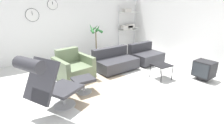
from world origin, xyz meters
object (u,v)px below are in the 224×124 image
object	(u,v)px
couch_second	(145,56)
side_table	(162,66)
lounge_chair	(47,80)
crt_television	(204,70)
ottoman	(83,82)
couch_low	(115,62)
potted_plant	(96,45)
armchair_red	(73,69)
shelf_unit	(128,23)

from	to	relation	value
couch_second	side_table	world-z (taller)	couch_second
lounge_chair	crt_television	xyz separation A→B (m)	(3.90, -0.56, -0.41)
ottoman	couch_low	size ratio (longest dim) A/B	0.36
potted_plant	armchair_red	bearing A→B (deg)	-134.63
couch_second	crt_television	size ratio (longest dim) A/B	2.04
ottoman	side_table	world-z (taller)	side_table
crt_television	couch_second	bearing A→B (deg)	5.97
ottoman	side_table	size ratio (longest dim) A/B	1.04
ottoman	potted_plant	bearing A→B (deg)	57.08
side_table	potted_plant	bearing A→B (deg)	102.78
armchair_red	crt_television	size ratio (longest dim) A/B	1.92
lounge_chair	crt_television	world-z (taller)	lounge_chair
couch_second	lounge_chair	bearing A→B (deg)	16.38
armchair_red	couch_second	size ratio (longest dim) A/B	0.94
potted_plant	couch_low	bearing A→B (deg)	-93.11
armchair_red	crt_television	xyz separation A→B (m)	(2.96, -1.90, -0.01)
ottoman	couch_second	distance (m)	2.82
side_table	crt_television	bearing A→B (deg)	-34.78
armchair_red	couch_low	distance (m)	1.35
couch_low	couch_second	xyz separation A→B (m)	(1.26, 0.02, 0.00)
lounge_chair	potted_plant	distance (m)	3.65
couch_low	side_table	xyz separation A→B (m)	(0.69, -1.26, 0.13)
armchair_red	side_table	xyz separation A→B (m)	(2.03, -1.25, 0.07)
couch_second	shelf_unit	size ratio (longest dim) A/B	0.56
armchair_red	side_table	distance (m)	2.39
side_table	potted_plant	xyz separation A→B (m)	(-0.61, 2.69, 0.13)
ottoman	side_table	distance (m)	2.14
armchair_red	crt_television	bearing A→B (deg)	137.49
crt_television	shelf_unit	xyz separation A→B (m)	(0.15, 3.66, 0.88)
lounge_chair	ottoman	distance (m)	1.07
lounge_chair	side_table	size ratio (longest dim) A/B	2.62
couch_second	potted_plant	world-z (taller)	potted_plant
ottoman	couch_second	size ratio (longest dim) A/B	0.44
armchair_red	couch_low	bearing A→B (deg)	170.35
couch_low	armchair_red	bearing A→B (deg)	-4.46
ottoman	armchair_red	distance (m)	0.87
potted_plant	shelf_unit	bearing A→B (deg)	10.89
side_table	shelf_unit	bearing A→B (deg)	70.25
ottoman	shelf_unit	bearing A→B (deg)	39.55
lounge_chair	couch_low	bearing A→B (deg)	91.86
crt_television	shelf_unit	world-z (taller)	shelf_unit
ottoman	couch_second	xyz separation A→B (m)	(2.68, 0.89, -0.02)
couch_low	couch_second	bearing A→B (deg)	176.31
couch_low	shelf_unit	xyz separation A→B (m)	(1.77, 1.76, 0.92)
couch_second	couch_low	bearing A→B (deg)	-3.69
lounge_chair	crt_television	bearing A→B (deg)	53.19
armchair_red	potted_plant	xyz separation A→B (m)	(1.42, 1.44, 0.20)
couch_second	crt_television	world-z (taller)	couch_second
crt_television	potted_plant	xyz separation A→B (m)	(-1.54, 3.34, 0.21)
lounge_chair	armchair_red	xyz separation A→B (m)	(0.93, 1.34, -0.40)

